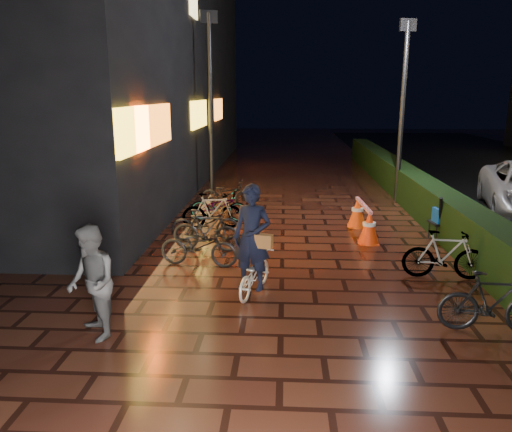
# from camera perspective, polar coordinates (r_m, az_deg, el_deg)

# --- Properties ---
(ground) EXTENTS (80.00, 80.00, 0.00)m
(ground) POSITION_cam_1_polar(r_m,az_deg,el_deg) (8.72, 6.64, -8.46)
(ground) COLOR #381911
(ground) RESTS_ON ground
(hedge) EXTENTS (0.70, 20.00, 1.00)m
(hedge) POSITION_cam_1_polar(r_m,az_deg,el_deg) (16.74, 16.54, 3.69)
(hedge) COLOR black
(hedge) RESTS_ON ground
(bystander_person) EXTENTS (0.94, 0.99, 1.61)m
(bystander_person) POSITION_cam_1_polar(r_m,az_deg,el_deg) (7.16, -18.29, -7.28)
(bystander_person) COLOR #555557
(bystander_person) RESTS_ON ground
(storefront_block) EXTENTS (12.09, 22.00, 9.00)m
(storefront_block) POSITION_cam_1_polar(r_m,az_deg,el_deg) (21.54, -22.20, 16.12)
(storefront_block) COLOR black
(storefront_block) RESTS_ON ground
(lamp_post_hedge) EXTENTS (0.51, 0.23, 5.38)m
(lamp_post_hedge) POSITION_cam_1_polar(r_m,az_deg,el_deg) (15.92, 16.41, 12.13)
(lamp_post_hedge) COLOR black
(lamp_post_hedge) RESTS_ON ground
(lamp_post_sf) EXTENTS (0.54, 0.27, 5.79)m
(lamp_post_sf) POSITION_cam_1_polar(r_m,az_deg,el_deg) (16.55, -5.24, 13.44)
(lamp_post_sf) COLOR black
(lamp_post_sf) RESTS_ON ground
(cyclist) EXTENTS (0.82, 1.39, 1.89)m
(cyclist) POSITION_cam_1_polar(r_m,az_deg,el_deg) (8.29, -0.35, -4.41)
(cyclist) COLOR white
(cyclist) RESTS_ON ground
(traffic_barrier) EXTENTS (0.55, 1.90, 0.77)m
(traffic_barrier) POSITION_cam_1_polar(r_m,az_deg,el_deg) (12.12, 12.12, -0.36)
(traffic_barrier) COLOR #FB3C0D
(traffic_barrier) RESTS_ON ground
(cart_assembly) EXTENTS (0.65, 0.68, 1.10)m
(cart_assembly) POSITION_cam_1_polar(r_m,az_deg,el_deg) (12.07, 20.64, -0.12)
(cart_assembly) COLOR black
(cart_assembly) RESTS_ON ground
(parked_bikes_storefront) EXTENTS (1.76, 5.86, 0.90)m
(parked_bikes_storefront) POSITION_cam_1_polar(r_m,az_deg,el_deg) (12.07, -4.96, 0.03)
(parked_bikes_storefront) COLOR black
(parked_bikes_storefront) RESTS_ON ground
(parked_bikes_hedge) EXTENTS (1.55, 2.67, 0.90)m
(parked_bikes_hedge) POSITION_cam_1_polar(r_m,az_deg,el_deg) (8.74, 22.87, -6.30)
(parked_bikes_hedge) COLOR black
(parked_bikes_hedge) RESTS_ON ground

